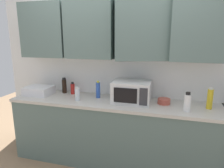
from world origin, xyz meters
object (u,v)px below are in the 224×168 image
at_px(microwave, 132,92).
at_px(bottle_white_jar, 187,102).
at_px(bowl_ceramic_small, 164,101).
at_px(bottle_blue_cleaner, 98,90).
at_px(bottle_soy_dark, 64,86).
at_px(bottle_clear_tall, 77,94).
at_px(bottle_red_sauce, 73,88).
at_px(bottle_yellow_mustard, 210,99).
at_px(dish_rack, 39,91).

distance_m(microwave, bottle_white_jar, 0.69).
bearing_deg(bottle_white_jar, bowl_ceramic_small, 142.26).
height_order(bottle_blue_cleaner, bottle_soy_dark, bottle_blue_cleaner).
bearing_deg(bottle_soy_dark, bottle_blue_cleaner, -9.86).
relative_size(microwave, bottle_soy_dark, 2.05).
distance_m(microwave, bottle_clear_tall, 0.73).
xyz_separation_m(bottle_white_jar, bottle_soy_dark, (-1.74, 0.33, 0.01)).
distance_m(bottle_white_jar, bowl_ceramic_small, 0.34).
bearing_deg(bottle_red_sauce, bowl_ceramic_small, -4.49).
xyz_separation_m(bottle_white_jar, bottle_yellow_mustard, (0.26, 0.16, 0.02)).
bearing_deg(bottle_clear_tall, bottle_soy_dark, 140.21).
bearing_deg(bowl_ceramic_small, bottle_white_jar, -37.74).
distance_m(bottle_yellow_mustard, bowl_ceramic_small, 0.53).
bearing_deg(bottle_white_jar, bottle_red_sauce, 169.06).
relative_size(bottle_white_jar, bottle_yellow_mustard, 0.90).
height_order(microwave, bottle_white_jar, microwave).
bearing_deg(bottle_blue_cleaner, bottle_yellow_mustard, -2.39).
bearing_deg(bottle_yellow_mustard, bottle_blue_cleaner, 177.61).
bearing_deg(dish_rack, bottle_soy_dark, 30.13).
xyz_separation_m(dish_rack, bowl_ceramic_small, (1.80, 0.07, -0.03)).
distance_m(bottle_yellow_mustard, bottle_red_sauce, 1.86).
height_order(dish_rack, bottle_clear_tall, bottle_clear_tall).
distance_m(dish_rack, bottle_red_sauce, 0.50).
xyz_separation_m(microwave, bottle_red_sauce, (-0.92, 0.16, -0.06)).
bearing_deg(bottle_yellow_mustard, dish_rack, -179.35).
relative_size(bottle_clear_tall, bottle_blue_cleaner, 0.77).
relative_size(dish_rack, bottle_red_sauce, 2.12).
height_order(microwave, dish_rack, microwave).
relative_size(microwave, bottle_white_jar, 2.10).
bearing_deg(bottle_red_sauce, dish_rack, -160.09).
bearing_deg(bottle_blue_cleaner, bottle_red_sauce, 169.02).
bearing_deg(bottle_clear_tall, microwave, 9.65).
height_order(bottle_clear_tall, bottle_red_sauce, bottle_clear_tall).
height_order(bottle_clear_tall, bottle_blue_cleaner, bottle_blue_cleaner).
bearing_deg(bottle_white_jar, bottle_blue_cleaner, 169.08).
xyz_separation_m(bottle_red_sauce, bowl_ceramic_small, (1.33, -0.10, -0.05)).
relative_size(bottle_white_jar, bottle_red_sauce, 1.27).
height_order(bottle_white_jar, bottle_clear_tall, bottle_white_jar).
bearing_deg(bottle_red_sauce, bottle_clear_tall, -53.35).
relative_size(bottle_white_jar, bottle_blue_cleaner, 0.94).
bearing_deg(dish_rack, bottle_red_sauce, 19.91).
distance_m(bottle_clear_tall, bottle_soy_dark, 0.46).
xyz_separation_m(bottle_white_jar, bottle_clear_tall, (-1.39, 0.03, -0.02)).
bearing_deg(bottle_blue_cleaner, dish_rack, -174.56).
bearing_deg(dish_rack, bottle_white_jar, -3.83).
bearing_deg(microwave, bottle_white_jar, -12.76).
xyz_separation_m(dish_rack, bottle_clear_tall, (0.68, -0.11, 0.03)).
bearing_deg(bottle_soy_dark, bottle_clear_tall, -39.79).
bearing_deg(bottle_soy_dark, bottle_white_jar, -10.57).
height_order(bottle_red_sauce, bottle_soy_dark, bottle_soy_dark).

